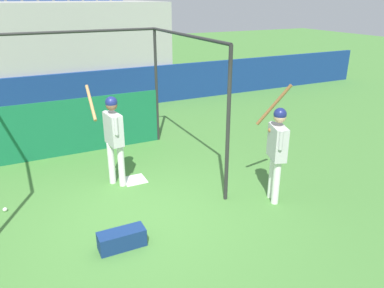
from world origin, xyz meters
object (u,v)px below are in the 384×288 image
object	(u,v)px
player_batter	(113,132)
player_waiting	(277,146)
equipment_bag	(122,239)
baseball	(5,209)

from	to	relation	value
player_batter	player_waiting	size ratio (longest dim) A/B	0.92
player_batter	player_waiting	distance (m)	3.06
player_waiting	equipment_bag	world-z (taller)	player_waiting
player_batter	equipment_bag	world-z (taller)	player_batter
equipment_bag	baseball	size ratio (longest dim) A/B	9.46
equipment_bag	baseball	xyz separation A→B (m)	(-1.57, 1.88, -0.10)
player_batter	player_waiting	bearing A→B (deg)	-135.17
player_waiting	baseball	xyz separation A→B (m)	(-4.47, 1.73, -1.04)
player_waiting	baseball	distance (m)	4.91
player_waiting	baseball	world-z (taller)	player_waiting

